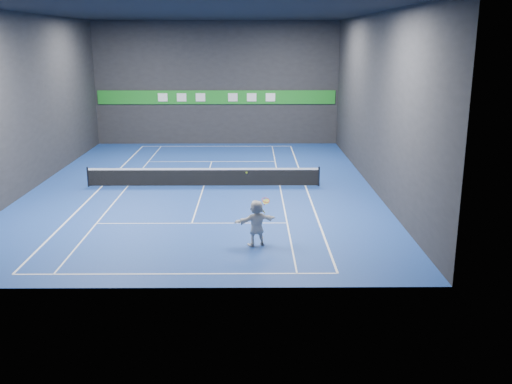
{
  "coord_description": "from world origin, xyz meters",
  "views": [
    {
      "loc": [
        2.57,
        -29.77,
        7.66
      ],
      "look_at": [
        2.76,
        -6.81,
        1.5
      ],
      "focal_mm": 40.0,
      "sensor_mm": 36.0,
      "label": 1
    }
  ],
  "objects_px": {
    "player": "(256,223)",
    "tennis_ball": "(247,173)",
    "tennis_net": "(204,177)",
    "tennis_racket": "(265,202)"
  },
  "relations": [
    {
      "from": "tennis_net",
      "to": "tennis_racket",
      "type": "relative_size",
      "value": 19.86
    },
    {
      "from": "tennis_racket",
      "to": "player",
      "type": "bearing_deg",
      "value": -171.96
    },
    {
      "from": "player",
      "to": "tennis_racket",
      "type": "xyz_separation_m",
      "value": [
        0.34,
        0.05,
        0.83
      ]
    },
    {
      "from": "tennis_net",
      "to": "tennis_racket",
      "type": "height_order",
      "value": "tennis_racket"
    },
    {
      "from": "player",
      "to": "tennis_ball",
      "type": "xyz_separation_m",
      "value": [
        -0.37,
        0.05,
        1.95
      ]
    },
    {
      "from": "tennis_ball",
      "to": "tennis_net",
      "type": "distance_m",
      "value": 9.66
    },
    {
      "from": "player",
      "to": "tennis_ball",
      "type": "height_order",
      "value": "tennis_ball"
    },
    {
      "from": "tennis_ball",
      "to": "tennis_racket",
      "type": "bearing_deg",
      "value": -0.13
    },
    {
      "from": "tennis_ball",
      "to": "tennis_racket",
      "type": "height_order",
      "value": "tennis_ball"
    },
    {
      "from": "player",
      "to": "tennis_ball",
      "type": "distance_m",
      "value": 1.99
    }
  ]
}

